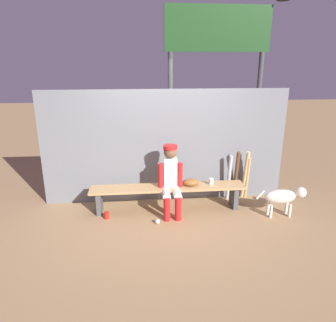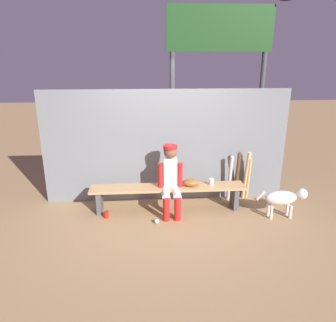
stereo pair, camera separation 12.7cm
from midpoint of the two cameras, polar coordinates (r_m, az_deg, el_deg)
ground_plane at (r=5.44m, az=0.68°, el=-8.86°), size 30.00×30.00×0.00m
chainlink_fence at (r=5.50m, az=0.33°, el=2.64°), size 4.30×0.03×2.00m
dugout_bench at (r=5.29m, az=0.69°, el=-5.57°), size 2.61×0.36×0.43m
player_seated at (r=5.09m, az=1.22°, el=-3.15°), size 0.41×0.55×1.15m
baseball_glove at (r=5.28m, az=4.92°, el=-3.94°), size 0.28×0.20×0.12m
bat_aluminum_silver at (r=5.73m, az=11.89°, el=-3.12°), size 0.08×0.16×0.86m
bat_wood_dark at (r=5.80m, az=13.14°, el=-2.59°), size 0.10×0.27×0.93m
bat_wood_natural at (r=5.84m, az=14.72°, el=-2.61°), size 0.09×0.21×0.92m
bat_wood_tan at (r=5.87m, az=15.07°, el=-3.12°), size 0.08×0.19×0.81m
baseball at (r=4.99m, az=-1.33°, el=-11.00°), size 0.07×0.07×0.07m
cup_on_ground at (r=5.23m, az=-10.53°, el=-9.63°), size 0.08×0.08×0.11m
cup_on_bench at (r=5.36m, az=8.64°, el=-3.80°), size 0.08×0.08×0.11m
scoreboard at (r=6.36m, az=10.52°, el=18.97°), size 2.30×0.27×3.68m
dog at (r=5.42m, az=21.16°, el=-6.33°), size 0.84×0.20×0.49m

